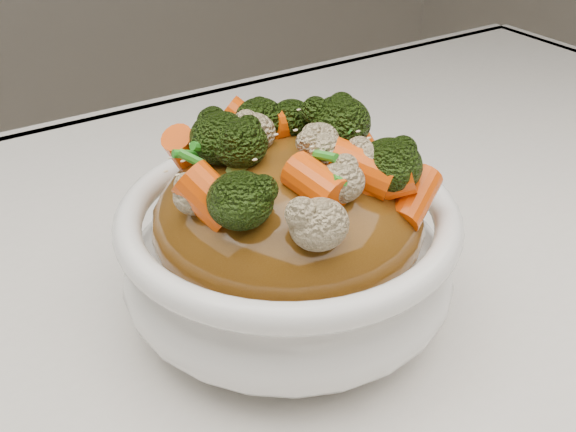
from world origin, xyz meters
TOP-DOWN VIEW (x-y plane):
  - tablecloth at (0.00, 0.00)m, footprint 1.20×0.80m
  - bowl at (0.03, 0.05)m, footprint 0.21×0.21m
  - sauce_base at (0.03, 0.05)m, footprint 0.17×0.17m
  - carrots at (0.03, 0.05)m, footprint 0.17×0.17m
  - broccoli at (0.03, 0.05)m, footprint 0.17×0.17m
  - cauliflower at (0.03, 0.05)m, footprint 0.17×0.17m
  - scallions at (0.03, 0.05)m, footprint 0.12×0.12m
  - sesame_seeds at (0.03, 0.05)m, footprint 0.15×0.15m

SIDE VIEW (x-z plane):
  - tablecloth at x=0.00m, z-range 0.71..0.75m
  - bowl at x=0.03m, z-range 0.75..0.83m
  - sauce_base at x=0.03m, z-range 0.77..0.86m
  - cauliflower at x=0.03m, z-range 0.85..0.88m
  - broccoli at x=0.03m, z-range 0.85..0.89m
  - carrots at x=0.03m, z-range 0.85..0.89m
  - scallions at x=0.03m, z-range 0.86..0.88m
  - sesame_seeds at x=0.03m, z-range 0.87..0.88m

